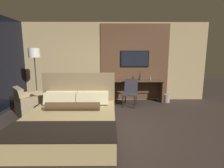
# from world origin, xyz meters

# --- Properties ---
(ground_plane) EXTENTS (16.00, 16.00, 0.00)m
(ground_plane) POSITION_xyz_m (0.00, 0.00, 0.00)
(ground_plane) COLOR #332823
(wall_back_tv_panel) EXTENTS (7.20, 0.09, 2.80)m
(wall_back_tv_panel) POSITION_xyz_m (0.14, 2.59, 1.40)
(wall_back_tv_panel) COLOR tan
(wall_back_tv_panel) RESTS_ON ground_plane
(bed) EXTENTS (1.78, 2.20, 1.24)m
(bed) POSITION_xyz_m (-0.66, -0.50, 0.33)
(bed) COLOR #33281E
(bed) RESTS_ON ground_plane
(desk) EXTENTS (1.96, 0.49, 0.78)m
(desk) POSITION_xyz_m (1.00, 2.33, 0.53)
(desk) COLOR brown
(desk) RESTS_ON ground_plane
(tv) EXTENTS (1.03, 0.04, 0.58)m
(tv) POSITION_xyz_m (1.00, 2.52, 1.52)
(tv) COLOR black
(desk_chair) EXTENTS (0.58, 0.58, 0.86)m
(desk_chair) POSITION_xyz_m (0.78, 1.77, 0.51)
(desk_chair) COLOR #38333D
(desk_chair) RESTS_ON ground_plane
(armchair_by_window) EXTENTS (1.17, 1.17, 0.81)m
(armchair_by_window) POSITION_xyz_m (-2.13, 1.02, 0.28)
(armchair_by_window) COLOR #998460
(armchair_by_window) RESTS_ON ground_plane
(floor_lamp) EXTENTS (0.34, 0.34, 1.87)m
(floor_lamp) POSITION_xyz_m (-2.20, 1.59, 1.58)
(floor_lamp) COLOR #282623
(floor_lamp) RESTS_ON ground_plane
(vase_tall) EXTENTS (0.15, 0.15, 0.36)m
(vase_tall) POSITION_xyz_m (1.18, 2.27, 0.96)
(vase_tall) COLOR #333338
(vase_tall) RESTS_ON desk
(vase_short) EXTENTS (0.07, 0.07, 0.20)m
(vase_short) POSITION_xyz_m (1.52, 2.24, 0.88)
(vase_short) COLOR #4C706B
(vase_short) RESTS_ON desk
(book) EXTENTS (0.24, 0.18, 0.03)m
(book) POSITION_xyz_m (0.86, 2.35, 0.79)
(book) COLOR #332D28
(book) RESTS_ON desk
(waste_bin) EXTENTS (0.22, 0.22, 0.28)m
(waste_bin) POSITION_xyz_m (2.12, 2.18, 0.14)
(waste_bin) COLOR gray
(waste_bin) RESTS_ON ground_plane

